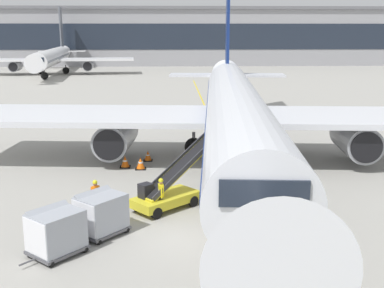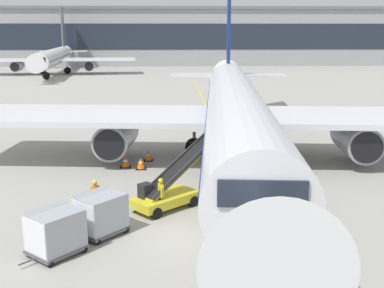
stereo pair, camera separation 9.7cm
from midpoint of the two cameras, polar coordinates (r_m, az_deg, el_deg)
ground_plane at (r=21.16m, az=-0.51°, el=-11.02°), size 600.00×600.00×0.00m
parked_airplane at (r=32.90m, az=5.11°, el=4.03°), size 36.59×46.16×15.24m
belt_loader at (r=24.45m, az=-2.63°, el=-5.34°), size 4.66×4.33×3.40m
baggage_cart_lead at (r=21.65m, az=-10.52°, el=-7.82°), size 2.52×2.58×1.91m
baggage_cart_second at (r=20.20m, az=-15.51°, el=-9.65°), size 2.52×2.58×1.91m
ground_crew_by_loader at (r=23.75m, az=-3.53°, el=-5.71°), size 0.30×0.57×1.74m
ground_crew_by_carts at (r=23.90m, az=-11.05°, el=-5.82°), size 0.39×0.52×1.74m
safety_cone_engine_keepout at (r=33.36m, az=-5.01°, el=-1.37°), size 0.61×0.61×0.70m
safety_cone_wingtip at (r=31.95m, az=-7.65°, el=-2.04°), size 0.67×0.67×0.76m
safety_cone_nose_mark at (r=31.40m, az=-5.87°, el=-2.25°), size 0.68×0.68×0.76m
apron_guidance_line_lead_in at (r=32.74m, az=4.58°, el=-2.25°), size 0.20×110.00×0.01m
terminal_building at (r=131.05m, az=-0.14°, el=12.40°), size 116.32×21.78×14.21m
distant_airplane at (r=102.45m, az=-15.74°, el=9.65°), size 32.50×40.85×13.77m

